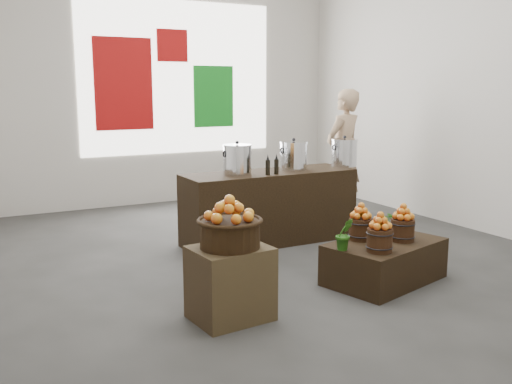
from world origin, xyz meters
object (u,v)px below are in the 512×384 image
wicker_basket (230,234)px  stock_pot_left (237,160)px  display_table (384,261)px  shopper (343,152)px  stock_pot_center (294,157)px  crate (230,283)px  counter (269,207)px  stock_pot_right (344,153)px

wicker_basket → stock_pot_left: (1.00, 1.90, 0.31)m
wicker_basket → display_table: 1.78m
wicker_basket → shopper: (3.16, 2.78, 0.21)m
display_table → stock_pot_center: (0.06, 1.78, 0.82)m
crate → shopper: shopper is taller
crate → stock_pot_left: 2.27m
stock_pot_left → display_table: bearing=-68.4°
crate → shopper: 4.25m
crate → display_table: crate is taller
counter → shopper: 2.00m
stock_pot_center → counter: bearing=-179.8°
wicker_basket → counter: 2.40m
counter → shopper: bearing=26.5°
wicker_basket → counter: bearing=53.1°
display_table → stock_pot_left: 2.08m
stock_pot_right → wicker_basket: bearing=-143.0°
wicker_basket → stock_pot_center: bearing=47.2°
crate → wicker_basket: (0.00, 0.00, 0.41)m
display_table → stock_pot_right: 2.13m
display_table → stock_pot_left: (-0.70, 1.78, 0.82)m
wicker_basket → stock_pot_right: size_ratio=1.47×
stock_pot_left → stock_pot_right: bearing=0.2°
crate → display_table: size_ratio=0.53×
stock_pot_right → shopper: bearing=53.9°
counter → stock_pot_center: stock_pot_center is taller
crate → stock_pot_center: size_ratio=1.84×
wicker_basket → stock_pot_left: bearing=62.3°
display_table → counter: size_ratio=0.54×
shopper → counter: bearing=7.4°
crate → stock_pot_left: stock_pot_left is taller
wicker_basket → stock_pot_right: stock_pot_right is taller
counter → stock_pot_left: size_ratio=6.47×
crate → counter: size_ratio=0.28×
wicker_basket → crate: bearing=0.0°
counter → stock_pot_center: (0.33, 0.00, 0.59)m
crate → stock_pot_left: size_ratio=1.84×
crate → shopper: size_ratio=0.33×
crate → stock_pot_center: (1.76, 1.91, 0.72)m
counter → stock_pot_right: size_ratio=6.47×
stock_pot_center → stock_pot_right: bearing=0.2°
crate → stock_pot_left: (1.00, 1.90, 0.72)m
crate → stock_pot_left: bearing=62.3°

